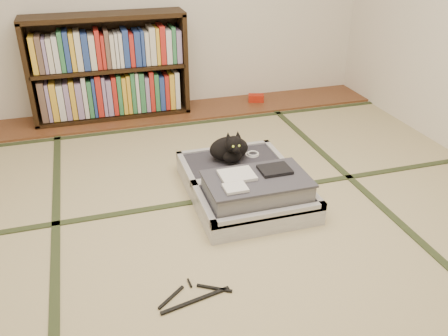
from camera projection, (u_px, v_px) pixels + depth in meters
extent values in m
plane|color=#C6B384|center=(233.00, 233.00, 2.79)|extent=(4.50, 4.50, 0.00)
cube|color=brown|center=(168.00, 113.00, 4.47)|extent=(4.00, 0.50, 0.02)
cube|color=#A91E0D|center=(256.00, 98.00, 4.71)|extent=(0.17, 0.13, 0.07)
cube|color=#2D381E|center=(55.00, 265.00, 2.53)|extent=(0.05, 4.50, 0.01)
cube|color=#2D381E|center=(381.00, 206.00, 3.04)|extent=(0.05, 4.50, 0.01)
cube|color=#2D381E|center=(215.00, 199.00, 3.12)|extent=(4.00, 0.05, 0.01)
cube|color=#2D381E|center=(175.00, 125.00, 4.22)|extent=(4.00, 0.05, 0.01)
cube|color=black|center=(29.00, 74.00, 4.02)|extent=(0.04, 0.31, 0.88)
cube|color=black|center=(183.00, 61.00, 4.36)|extent=(0.04, 0.31, 0.88)
cube|color=black|center=(114.00, 114.00, 4.40)|extent=(1.38, 0.31, 0.04)
cube|color=black|center=(103.00, 16.00, 3.98)|extent=(1.38, 0.31, 0.04)
cube|color=black|center=(109.00, 68.00, 4.19)|extent=(1.32, 0.31, 0.03)
cube|color=black|center=(108.00, 63.00, 4.31)|extent=(1.38, 0.02, 0.88)
cube|color=gray|center=(112.00, 92.00, 4.28)|extent=(1.24, 0.22, 0.37)
cube|color=gray|center=(107.00, 47.00, 4.09)|extent=(1.24, 0.22, 0.33)
cube|color=silver|center=(256.00, 205.00, 2.94)|extent=(0.71, 0.47, 0.12)
cube|color=#2C2B32|center=(256.00, 201.00, 2.93)|extent=(0.64, 0.40, 0.09)
cube|color=silver|center=(270.00, 215.00, 2.73)|extent=(0.71, 0.04, 0.05)
cube|color=silver|center=(245.00, 180.00, 3.10)|extent=(0.71, 0.04, 0.05)
cube|color=silver|center=(204.00, 205.00, 2.83)|extent=(0.04, 0.47, 0.05)
cube|color=silver|center=(306.00, 188.00, 3.00)|extent=(0.04, 0.47, 0.05)
cube|color=silver|center=(233.00, 171.00, 3.34)|extent=(0.71, 0.47, 0.12)
cube|color=#2C2B32|center=(233.00, 167.00, 3.33)|extent=(0.64, 0.40, 0.09)
cube|color=silver|center=(243.00, 177.00, 3.13)|extent=(0.71, 0.04, 0.05)
cube|color=silver|center=(224.00, 150.00, 3.50)|extent=(0.71, 0.04, 0.05)
cube|color=silver|center=(186.00, 169.00, 3.23)|extent=(0.04, 0.47, 0.05)
cube|color=silver|center=(278.00, 156.00, 3.40)|extent=(0.04, 0.47, 0.05)
cylinder|color=black|center=(244.00, 178.00, 3.11)|extent=(0.64, 0.02, 0.02)
cube|color=gray|center=(257.00, 189.00, 2.89)|extent=(0.61, 0.37, 0.12)
cube|color=#3B3A42|center=(257.00, 179.00, 2.85)|extent=(0.63, 0.39, 0.01)
cube|color=silver|center=(237.00, 175.00, 2.86)|extent=(0.21, 0.17, 0.02)
cube|color=black|center=(275.00, 169.00, 2.92)|extent=(0.19, 0.15, 0.02)
cube|color=silver|center=(235.00, 188.00, 2.72)|extent=(0.13, 0.11, 0.02)
cube|color=white|center=(236.00, 231.00, 2.69)|extent=(0.06, 0.01, 0.04)
cube|color=white|center=(255.00, 229.00, 2.73)|extent=(0.05, 0.01, 0.03)
cube|color=orange|center=(307.00, 218.00, 2.81)|extent=(0.05, 0.01, 0.03)
cube|color=#197F33|center=(297.00, 217.00, 2.78)|extent=(0.04, 0.01, 0.03)
ellipsoid|color=black|center=(229.00, 149.00, 3.29)|extent=(0.27, 0.18, 0.17)
ellipsoid|color=black|center=(232.00, 156.00, 3.24)|extent=(0.14, 0.10, 0.10)
ellipsoid|color=black|center=(234.00, 144.00, 3.16)|extent=(0.12, 0.11, 0.11)
sphere|color=black|center=(236.00, 149.00, 3.13)|extent=(0.05, 0.05, 0.05)
cone|color=black|center=(228.00, 136.00, 3.14)|extent=(0.04, 0.05, 0.06)
cone|color=black|center=(238.00, 134.00, 3.16)|extent=(0.04, 0.05, 0.06)
sphere|color=#A5BF33|center=(233.00, 147.00, 3.11)|extent=(0.02, 0.02, 0.02)
sphere|color=#A5BF33|center=(239.00, 146.00, 3.12)|extent=(0.02, 0.02, 0.02)
cylinder|color=black|center=(238.00, 150.00, 3.42)|extent=(0.17, 0.10, 0.03)
torus|color=white|center=(252.00, 155.00, 3.39)|extent=(0.10, 0.10, 0.01)
torus|color=white|center=(253.00, 153.00, 3.38)|extent=(0.08, 0.08, 0.01)
cube|color=black|center=(196.00, 300.00, 2.29)|extent=(0.36, 0.09, 0.01)
cube|color=black|center=(171.00, 297.00, 2.31)|extent=(0.15, 0.13, 0.01)
cube|color=black|center=(214.00, 288.00, 2.36)|extent=(0.16, 0.11, 0.01)
cylinder|color=black|center=(190.00, 283.00, 2.40)|extent=(0.02, 0.06, 0.01)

